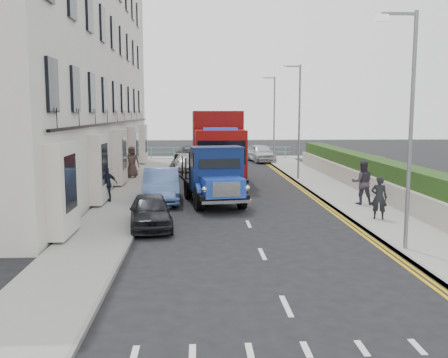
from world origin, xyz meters
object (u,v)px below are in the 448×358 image
Objects in this scene: red_lorry at (217,145)px; bedford_lorry at (216,179)px; lamp_near at (407,118)px; pedestrian_east_near at (379,198)px; lamp_far at (273,115)px; lamp_mid at (297,115)px; parked_car_front at (150,211)px.

bedford_lorry is at bearing -93.66° from red_lorry.
pedestrian_east_near is (0.81, 4.12, -3.05)m from lamp_near.
lamp_mid is at bearing -90.00° from lamp_far.
lamp_far is at bearing 90.00° from lamp_mid.
lamp_near reaches higher than red_lorry.
lamp_near and lamp_far have the same top height.
lamp_far reaches higher than parked_car_front.
lamp_far is (0.00, 10.00, 0.00)m from lamp_mid.
red_lorry is at bearing -41.42° from pedestrian_east_near.
lamp_near is 1.00× the size of lamp_mid.
bedford_lorry is (-5.26, -8.24, -2.79)m from lamp_mid.
lamp_near is at bearing 100.62° from pedestrian_east_near.
red_lorry is 2.24× the size of parked_car_front.
parked_car_front is (-7.78, -12.44, -3.38)m from lamp_mid.
lamp_near is 4.25× the size of pedestrian_east_near.
red_lorry is at bearing 78.26° from bedford_lorry.
red_lorry is (-4.93, -10.56, -1.74)m from lamp_far.
lamp_near is 1.00× the size of lamp_far.
red_lorry is at bearing -115.01° from lamp_far.
lamp_near reaches higher than parked_car_front.
lamp_mid is 12.29m from pedestrian_east_near.
lamp_near is 5.19m from pedestrian_east_near.
lamp_far reaches higher than pedestrian_east_near.
bedford_lorry is at bearing -106.09° from lamp_far.
red_lorry is 12.76m from pedestrian_east_near.
lamp_mid is 4.25× the size of pedestrian_east_near.
lamp_near is 0.86× the size of red_lorry.
lamp_mid is 10.17m from bedford_lorry.
red_lorry reaches higher than bedford_lorry.
lamp_mid is 1.21× the size of bedford_lorry.
pedestrian_east_near is at bearing -40.18° from bedford_lorry.
bedford_lorry is 1.59× the size of parked_car_front.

